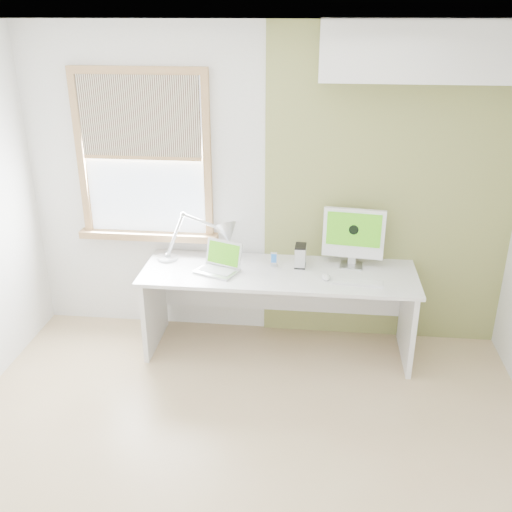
# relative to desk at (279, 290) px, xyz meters

# --- Properties ---
(room) EXTENTS (4.04, 3.54, 2.64)m
(room) POSITION_rel_desk_xyz_m (-0.15, -1.44, 0.77)
(room) COLOR tan
(room) RESTS_ON ground
(accent_wall) EXTENTS (2.00, 0.02, 2.60)m
(accent_wall) POSITION_rel_desk_xyz_m (0.85, 0.30, 0.77)
(accent_wall) COLOR olive
(accent_wall) RESTS_ON room
(soffit) EXTENTS (1.60, 0.40, 0.42)m
(soffit) POSITION_rel_desk_xyz_m (1.05, 0.13, 1.87)
(soffit) COLOR white
(soffit) RESTS_ON room
(window) EXTENTS (1.20, 0.14, 1.42)m
(window) POSITION_rel_desk_xyz_m (-1.15, 0.27, 1.01)
(window) COLOR #9A7145
(window) RESTS_ON room
(desk) EXTENTS (2.20, 0.70, 0.73)m
(desk) POSITION_rel_desk_xyz_m (0.00, 0.00, 0.00)
(desk) COLOR silver
(desk) RESTS_ON room
(desk_lamp) EXTENTS (0.75, 0.30, 0.42)m
(desk_lamp) POSITION_rel_desk_xyz_m (-0.53, 0.11, 0.41)
(desk_lamp) COLOR #B0B2B4
(desk_lamp) RESTS_ON desk
(laptop) EXTENTS (0.39, 0.36, 0.23)m
(laptop) POSITION_rel_desk_xyz_m (-0.47, -0.09, 0.25)
(laptop) COLOR #B0B2B4
(laptop) RESTS_ON desk
(phone_dock) EXTENTS (0.07, 0.07, 0.12)m
(phone_dock) POSITION_rel_desk_xyz_m (-0.05, 0.04, 0.23)
(phone_dock) COLOR #B0B2B4
(phone_dock) RESTS_ON desk
(external_drive) EXTENTS (0.09, 0.14, 0.18)m
(external_drive) POSITION_rel_desk_xyz_m (0.17, 0.06, 0.29)
(external_drive) COLOR #B0B2B4
(external_drive) RESTS_ON desk
(imac) EXTENTS (0.50, 0.18, 0.48)m
(imac) POSITION_rel_desk_xyz_m (0.58, 0.13, 0.46)
(imac) COLOR #B0B2B4
(imac) RESTS_ON desk
(keyboard) EXTENTS (0.41, 0.15, 0.02)m
(keyboard) POSITION_rel_desk_xyz_m (0.62, -0.21, 0.20)
(keyboard) COLOR white
(keyboard) RESTS_ON desk
(mouse) EXTENTS (0.07, 0.12, 0.03)m
(mouse) POSITION_rel_desk_xyz_m (0.38, -0.16, 0.21)
(mouse) COLOR white
(mouse) RESTS_ON desk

